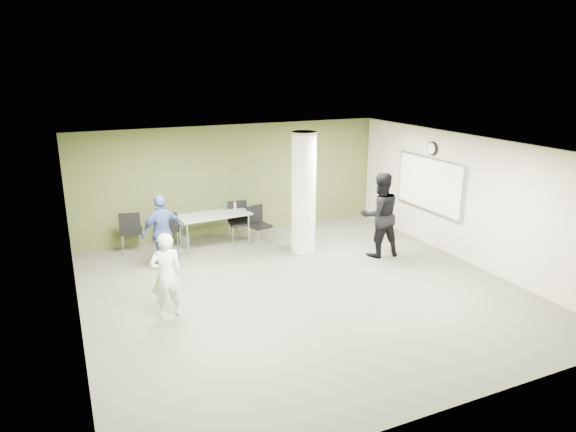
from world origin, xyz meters
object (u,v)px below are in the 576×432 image
folding_table (215,216)px  man_black (380,215)px  woman_white (166,275)px  man_blue (162,232)px  chair_back_left (131,228)px

folding_table → man_black: 3.89m
woman_white → man_blue: (0.39, 2.30, 0.05)m
woman_white → man_black: (5.01, 1.01, 0.21)m
chair_back_left → folding_table: bearing=179.4°
chair_back_left → man_blue: (0.50, -1.25, 0.23)m
folding_table → man_blue: bearing=-151.9°
chair_back_left → man_black: 5.74m
folding_table → woman_white: bearing=-123.2°
man_blue → chair_back_left: bearing=-82.5°
woman_white → folding_table: bearing=-120.2°
man_blue → folding_table: bearing=-162.6°
woman_white → man_blue: bearing=-100.3°
chair_back_left → woman_white: bearing=102.6°
woman_white → man_blue: size_ratio=0.94×
man_black → chair_back_left: bearing=-19.5°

